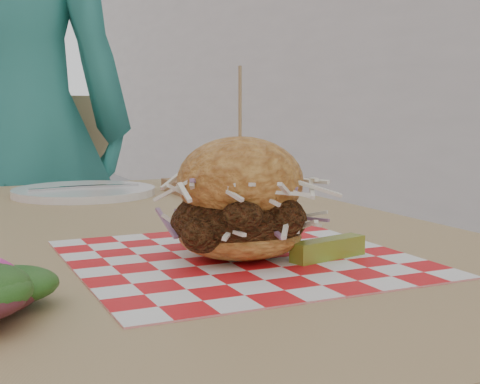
{
  "coord_description": "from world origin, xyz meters",
  "views": [
    {
      "loc": [
        -0.27,
        -0.62,
        0.92
      ],
      "look_at": [
        0.04,
        0.04,
        0.82
      ],
      "focal_mm": 50.0,
      "sensor_mm": 36.0,
      "label": 1
    }
  ],
  "objects": [
    {
      "name": "diner",
      "position": [
        -0.07,
        1.21,
        0.87
      ],
      "size": [
        0.72,
        0.57,
        1.73
      ],
      "primitive_type": "imported",
      "rotation": [
        0.0,
        0.0,
        2.87
      ],
      "color": "teal",
      "rests_on": "ground"
    },
    {
      "name": "patio_table",
      "position": [
        -0.01,
        0.27,
        0.67
      ],
      "size": [
        0.8,
        1.2,
        0.75
      ],
      "color": "tan",
      "rests_on": "ground"
    },
    {
      "name": "patio_chair",
      "position": [
        -0.03,
        1.18,
        0.55
      ],
      "size": [
        0.51,
        0.52,
        0.95
      ],
      "rotation": [
        0.0,
        0.0,
        0.24
      ],
      "color": "tan",
      "rests_on": "ground"
    },
    {
      "name": "paper_liner",
      "position": [
        0.04,
        0.04,
        0.75
      ],
      "size": [
        0.36,
        0.36,
        0.0
      ],
      "primitive_type": "cube",
      "color": "red",
      "rests_on": "patio_table"
    },
    {
      "name": "sandwich",
      "position": [
        0.04,
        0.04,
        0.81
      ],
      "size": [
        0.18,
        0.18,
        0.21
      ],
      "color": "#CC8A39",
      "rests_on": "paper_liner"
    },
    {
      "name": "pickle_spear",
      "position": [
        0.12,
        -0.01,
        0.76
      ],
      "size": [
        0.1,
        0.04,
        0.02
      ],
      "primitive_type": "cube",
      "rotation": [
        0.0,
        0.0,
        0.22
      ],
      "color": "olive",
      "rests_on": "paper_liner"
    },
    {
      "name": "place_setting",
      "position": [
        -0.01,
        0.66,
        0.76
      ],
      "size": [
        0.27,
        0.27,
        0.02
      ],
      "color": "white",
      "rests_on": "patio_table"
    },
    {
      "name": "kraft_tray",
      "position": [
        0.23,
        0.61,
        0.77
      ],
      "size": [
        0.15,
        0.12,
        0.06
      ],
      "color": "olive",
      "rests_on": "patio_table"
    }
  ]
}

